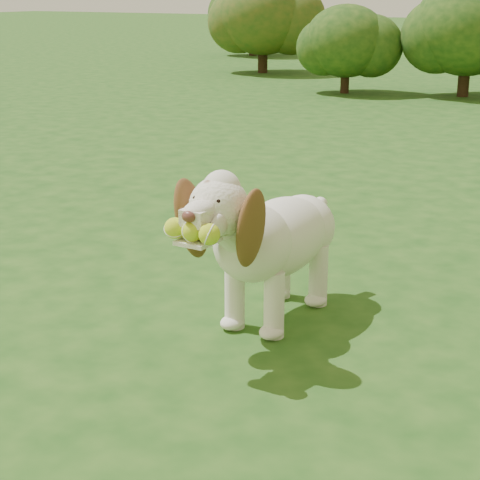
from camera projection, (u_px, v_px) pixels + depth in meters
The scene contains 6 objects.
ground at pixel (333, 324), 3.71m from camera, with size 80.00×80.00×0.00m, color #1A4513.
dog at pixel (268, 235), 3.60m from camera, with size 0.42×1.22×0.80m.
shrub_a at pixel (346, 41), 11.69m from camera, with size 1.24×1.24×1.28m.
shrub_b at pixel (468, 28), 11.25m from camera, with size 1.57×1.57×1.63m.
shrub_g at pixel (253, 7), 18.29m from camera, with size 1.76×1.76×1.83m.
shrub_e at pixel (263, 14), 14.48m from camera, with size 1.71×1.71×1.77m.
Camera 1 is at (1.33, -3.19, 1.48)m, focal length 60.00 mm.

